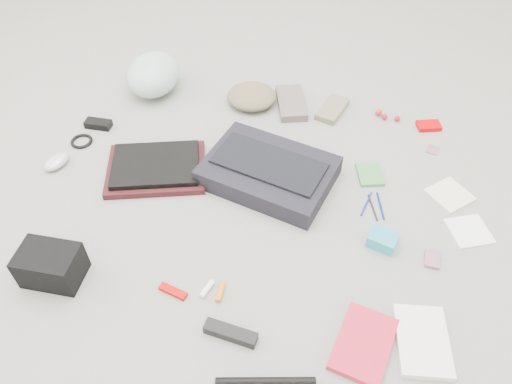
% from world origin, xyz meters
% --- Properties ---
extents(ground_plane, '(4.00, 4.00, 0.00)m').
position_xyz_m(ground_plane, '(0.00, 0.00, 0.00)').
color(ground_plane, slate).
extents(messenger_bag, '(0.52, 0.43, 0.08)m').
position_xyz_m(messenger_bag, '(0.02, 0.12, 0.04)').
color(messenger_bag, black).
rests_on(messenger_bag, ground_plane).
extents(bag_flap, '(0.43, 0.28, 0.01)m').
position_xyz_m(bag_flap, '(0.02, 0.12, 0.08)').
color(bag_flap, black).
rests_on(bag_flap, messenger_bag).
extents(laptop_sleeve, '(0.42, 0.36, 0.03)m').
position_xyz_m(laptop_sleeve, '(-0.40, 0.08, 0.01)').
color(laptop_sleeve, '#371113').
rests_on(laptop_sleeve, ground_plane).
extents(laptop, '(0.37, 0.31, 0.02)m').
position_xyz_m(laptop, '(-0.40, 0.08, 0.04)').
color(laptop, black).
rests_on(laptop, laptop_sleeve).
extents(bike_helmet, '(0.23, 0.28, 0.17)m').
position_xyz_m(bike_helmet, '(-0.58, 0.57, 0.08)').
color(bike_helmet, '#ADC8C5').
rests_on(bike_helmet, ground_plane).
extents(beanie, '(0.22, 0.21, 0.07)m').
position_xyz_m(beanie, '(-0.14, 0.56, 0.04)').
color(beanie, brown).
rests_on(beanie, ground_plane).
extents(mitten_left, '(0.17, 0.25, 0.03)m').
position_xyz_m(mitten_left, '(0.04, 0.58, 0.02)').
color(mitten_left, '#655A54').
rests_on(mitten_left, ground_plane).
extents(mitten_right, '(0.14, 0.19, 0.03)m').
position_xyz_m(mitten_right, '(0.21, 0.57, 0.01)').
color(mitten_right, '#7B6A57').
rests_on(mitten_right, ground_plane).
extents(power_brick, '(0.11, 0.05, 0.03)m').
position_xyz_m(power_brick, '(-0.72, 0.28, 0.01)').
color(power_brick, black).
rests_on(power_brick, ground_plane).
extents(cable_coil, '(0.10, 0.10, 0.01)m').
position_xyz_m(cable_coil, '(-0.75, 0.17, 0.01)').
color(cable_coil, black).
rests_on(cable_coil, ground_plane).
extents(mouse, '(0.10, 0.12, 0.04)m').
position_xyz_m(mouse, '(-0.78, 0.03, 0.02)').
color(mouse, '#B6B6B6').
rests_on(mouse, ground_plane).
extents(camera_bag, '(0.18, 0.13, 0.12)m').
position_xyz_m(camera_bag, '(-0.55, -0.43, 0.06)').
color(camera_bag, black).
rests_on(camera_bag, ground_plane).
extents(multitool, '(0.09, 0.05, 0.01)m').
position_xyz_m(multitool, '(-0.17, -0.42, 0.01)').
color(multitool, '#B10300').
rests_on(multitool, ground_plane).
extents(toiletry_tube_white, '(0.04, 0.06, 0.02)m').
position_xyz_m(toiletry_tube_white, '(-0.07, -0.39, 0.01)').
color(toiletry_tube_white, white).
rests_on(toiletry_tube_white, ground_plane).
extents(toiletry_tube_orange, '(0.02, 0.06, 0.02)m').
position_xyz_m(toiletry_tube_orange, '(-0.03, -0.39, 0.01)').
color(toiletry_tube_orange, orange).
rests_on(toiletry_tube_orange, ground_plane).
extents(u_lock, '(0.16, 0.06, 0.03)m').
position_xyz_m(u_lock, '(0.03, -0.52, 0.02)').
color(u_lock, black).
rests_on(u_lock, ground_plane).
extents(bike_pump, '(0.27, 0.08, 0.02)m').
position_xyz_m(bike_pump, '(0.16, -0.64, 0.01)').
color(bike_pump, black).
rests_on(bike_pump, ground_plane).
extents(book_red, '(0.19, 0.25, 0.02)m').
position_xyz_m(book_red, '(0.41, -0.47, 0.01)').
color(book_red, '#EB203D').
rests_on(book_red, ground_plane).
extents(book_white, '(0.17, 0.23, 0.02)m').
position_xyz_m(book_white, '(0.57, -0.43, 0.01)').
color(book_white, white).
rests_on(book_white, ground_plane).
extents(notepad, '(0.12, 0.14, 0.01)m').
position_xyz_m(notepad, '(0.39, 0.21, 0.01)').
color(notepad, '#3E8541').
rests_on(notepad, ground_plane).
extents(pen_blue, '(0.04, 0.12, 0.01)m').
position_xyz_m(pen_blue, '(0.39, 0.07, 0.00)').
color(pen_blue, '#1A1691').
rests_on(pen_blue, ground_plane).
extents(pen_black, '(0.04, 0.12, 0.01)m').
position_xyz_m(pen_black, '(0.41, 0.05, 0.00)').
color(pen_black, black).
rests_on(pen_black, ground_plane).
extents(pen_navy, '(0.04, 0.12, 0.01)m').
position_xyz_m(pen_navy, '(0.44, 0.07, 0.00)').
color(pen_navy, navy).
rests_on(pen_navy, ground_plane).
extents(accordion_wallet, '(0.11, 0.09, 0.04)m').
position_xyz_m(accordion_wallet, '(0.44, -0.10, 0.02)').
color(accordion_wallet, '#25A5BD').
rests_on(accordion_wallet, ground_plane).
extents(card_deck, '(0.05, 0.07, 0.01)m').
position_xyz_m(card_deck, '(0.60, -0.13, 0.01)').
color(card_deck, '#9C647F').
rests_on(card_deck, ground_plane).
extents(napkin_top, '(0.19, 0.19, 0.01)m').
position_xyz_m(napkin_top, '(0.68, 0.17, 0.00)').
color(napkin_top, silver).
rests_on(napkin_top, ground_plane).
extents(napkin_bottom, '(0.17, 0.17, 0.01)m').
position_xyz_m(napkin_bottom, '(0.73, 0.01, 0.00)').
color(napkin_bottom, white).
rests_on(napkin_bottom, ground_plane).
extents(lollipop_a, '(0.03, 0.03, 0.03)m').
position_xyz_m(lollipop_a, '(0.41, 0.59, 0.01)').
color(lollipop_a, red).
rests_on(lollipop_a, ground_plane).
extents(lollipop_b, '(0.03, 0.03, 0.02)m').
position_xyz_m(lollipop_b, '(0.43, 0.57, 0.01)').
color(lollipop_b, '#BC0823').
rests_on(lollipop_b, ground_plane).
extents(lollipop_c, '(0.03, 0.03, 0.02)m').
position_xyz_m(lollipop_c, '(0.49, 0.57, 0.01)').
color(lollipop_c, '#B01119').
rests_on(lollipop_c, ground_plane).
extents(altoids_tin, '(0.11, 0.08, 0.02)m').
position_xyz_m(altoids_tin, '(0.61, 0.55, 0.01)').
color(altoids_tin, '#C40004').
rests_on(altoids_tin, ground_plane).
extents(stamp_sheet, '(0.06, 0.06, 0.00)m').
position_xyz_m(stamp_sheet, '(0.63, 0.41, 0.00)').
color(stamp_sheet, '#915D74').
rests_on(stamp_sheet, ground_plane).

